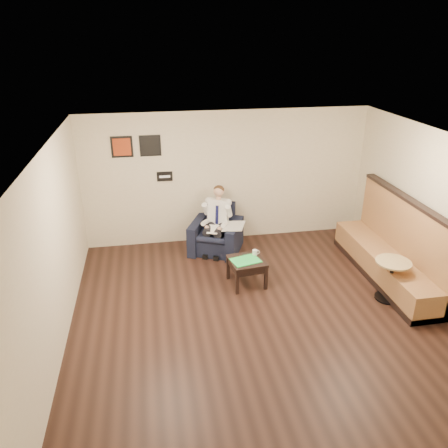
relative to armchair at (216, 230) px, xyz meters
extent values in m
plane|color=black|center=(0.33, -2.42, -0.47)|extent=(6.00, 6.00, 0.00)
cube|color=beige|center=(0.33, 0.58, 0.93)|extent=(6.00, 0.02, 2.80)
cube|color=beige|center=(0.33, -5.42, 0.93)|extent=(6.00, 0.02, 2.80)
cube|color=beige|center=(-2.67, -2.42, 0.93)|extent=(0.02, 6.00, 2.80)
cube|color=beige|center=(3.33, -2.42, 0.93)|extent=(0.02, 6.00, 2.80)
cube|color=white|center=(0.33, -2.42, 2.33)|extent=(6.00, 6.00, 0.02)
cube|color=black|center=(-0.97, 0.56, 1.03)|extent=(0.32, 0.02, 0.20)
cube|color=#963112|center=(-1.77, 0.56, 1.68)|extent=(0.42, 0.03, 0.42)
cube|color=black|center=(-1.22, 0.56, 1.68)|extent=(0.42, 0.03, 0.42)
cube|color=black|center=(0.00, 0.00, 0.00)|extent=(1.29, 1.29, 0.94)
cube|color=white|center=(-0.09, -0.21, 0.11)|extent=(0.31, 0.36, 0.01)
cube|color=silver|center=(0.32, -0.25, 0.17)|extent=(0.57, 0.63, 0.01)
cube|color=black|center=(0.33, -1.41, -0.23)|extent=(0.67, 0.67, 0.49)
cube|color=#2BD753|center=(0.30, -1.44, 0.03)|extent=(0.57, 0.46, 0.01)
cylinder|color=white|center=(0.51, -1.26, 0.07)|extent=(0.10, 0.10, 0.10)
cube|color=black|center=(0.37, -1.23, 0.03)|extent=(0.16, 0.09, 0.01)
cube|color=#8F6037|center=(2.92, -1.63, 0.29)|extent=(0.71, 2.96, 1.52)
cylinder|color=#A48959|center=(2.62, -2.31, -0.11)|extent=(0.74, 0.74, 0.73)
camera|label=1|loc=(-1.27, -8.09, 3.77)|focal=35.00mm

